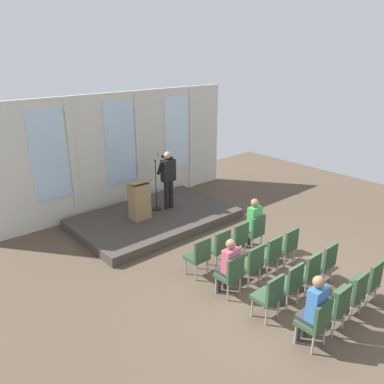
% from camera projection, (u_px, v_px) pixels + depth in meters
% --- Properties ---
extents(ground_plane, '(17.03, 17.03, 0.00)m').
position_uv_depth(ground_plane, '(290.00, 295.00, 8.11)').
color(ground_plane, brown).
extents(rear_partition, '(8.39, 0.14, 3.62)m').
position_uv_depth(rear_partition, '(121.00, 151.00, 12.12)').
color(rear_partition, beige).
rests_on(rear_partition, ground).
extents(stage_platform, '(4.52, 2.90, 0.26)m').
position_uv_depth(stage_platform, '(155.00, 218.00, 11.46)').
color(stage_platform, '#3F3833').
rests_on(stage_platform, ground).
extents(speaker, '(0.51, 0.69, 1.76)m').
position_uv_depth(speaker, '(168.00, 176.00, 11.54)').
color(speaker, black).
rests_on(speaker, stage_platform).
extents(mic_stand, '(0.28, 0.28, 1.55)m').
position_uv_depth(mic_stand, '(156.00, 199.00, 11.66)').
color(mic_stand, black).
rests_on(mic_stand, stage_platform).
extents(lectern, '(0.60, 0.48, 1.16)m').
position_uv_depth(lectern, '(139.00, 200.00, 10.95)').
color(lectern, '#93724C').
rests_on(lectern, stage_platform).
extents(chair_r0_c0, '(0.46, 0.44, 0.94)m').
position_uv_depth(chair_r0_c0, '(199.00, 255.00, 8.62)').
color(chair_r0_c0, '#99999E').
rests_on(chair_r0_c0, ground).
extents(chair_r0_c1, '(0.46, 0.44, 0.94)m').
position_uv_depth(chair_r0_c1, '(219.00, 246.00, 9.00)').
color(chair_r0_c1, '#99999E').
rests_on(chair_r0_c1, ground).
extents(chair_r0_c2, '(0.46, 0.44, 0.94)m').
position_uv_depth(chair_r0_c2, '(238.00, 238.00, 9.39)').
color(chair_r0_c2, '#99999E').
rests_on(chair_r0_c2, ground).
extents(chair_r0_c3, '(0.46, 0.44, 0.94)m').
position_uv_depth(chair_r0_c3, '(255.00, 230.00, 9.78)').
color(chair_r0_c3, '#99999E').
rests_on(chair_r0_c3, ground).
extents(audience_r0_c3, '(0.36, 0.39, 1.37)m').
position_uv_depth(audience_r0_c3, '(253.00, 221.00, 9.76)').
color(audience_r0_c3, '#2D2D33').
rests_on(audience_r0_c3, ground).
extents(chair_r1_c0, '(0.46, 0.44, 0.94)m').
position_uv_depth(chair_r1_c0, '(231.00, 273.00, 7.92)').
color(chair_r1_c0, '#99999E').
rests_on(chair_r1_c0, ground).
extents(audience_r1_c0, '(0.36, 0.39, 1.27)m').
position_uv_depth(audience_r1_c0, '(229.00, 264.00, 7.92)').
color(audience_r1_c0, '#2D2D33').
rests_on(audience_r1_c0, ground).
extents(chair_r1_c1, '(0.46, 0.44, 0.94)m').
position_uv_depth(chair_r1_c1, '(252.00, 262.00, 8.31)').
color(chair_r1_c1, '#99999E').
rests_on(chair_r1_c1, ground).
extents(chair_r1_c2, '(0.46, 0.44, 0.94)m').
position_uv_depth(chair_r1_c2, '(270.00, 253.00, 8.70)').
color(chair_r1_c2, '#99999E').
rests_on(chair_r1_c2, ground).
extents(chair_r1_c3, '(0.46, 0.44, 0.94)m').
position_uv_depth(chair_r1_c3, '(287.00, 244.00, 9.08)').
color(chair_r1_c3, '#99999E').
rests_on(chair_r1_c3, ground).
extents(chair_r2_c0, '(0.46, 0.44, 0.94)m').
position_uv_depth(chair_r2_c0, '(270.00, 294.00, 7.23)').
color(chair_r2_c0, '#99999E').
rests_on(chair_r2_c0, ground).
extents(chair_r2_c1, '(0.46, 0.44, 0.94)m').
position_uv_depth(chair_r2_c1, '(290.00, 282.00, 7.62)').
color(chair_r2_c1, '#99999E').
rests_on(chair_r2_c1, ground).
extents(chair_r2_c2, '(0.46, 0.44, 0.94)m').
position_uv_depth(chair_r2_c2, '(308.00, 271.00, 8.00)').
color(chair_r2_c2, '#99999E').
rests_on(chair_r2_c2, ground).
extents(chair_r2_c3, '(0.46, 0.44, 0.94)m').
position_uv_depth(chair_r2_c3, '(325.00, 260.00, 8.39)').
color(chair_r2_c3, '#99999E').
rests_on(chair_r2_c3, ground).
extents(chair_r3_c0, '(0.46, 0.44, 0.94)m').
position_uv_depth(chair_r3_c0, '(316.00, 321.00, 6.54)').
color(chair_r3_c0, '#99999E').
rests_on(chair_r3_c0, ground).
extents(audience_r3_c0, '(0.36, 0.39, 1.37)m').
position_uv_depth(audience_r3_c0, '(313.00, 307.00, 6.51)').
color(audience_r3_c0, '#2D2D33').
rests_on(audience_r3_c0, ground).
extents(chair_r3_c1, '(0.46, 0.44, 0.94)m').
position_uv_depth(chair_r3_c1, '(336.00, 305.00, 6.92)').
color(chair_r3_c1, '#99999E').
rests_on(chair_r3_c1, ground).
extents(chair_r3_c2, '(0.46, 0.44, 0.94)m').
position_uv_depth(chair_r3_c2, '(353.00, 292.00, 7.31)').
color(chair_r3_c2, '#99999E').
rests_on(chair_r3_c2, ground).
extents(chair_r3_c3, '(0.46, 0.44, 0.94)m').
position_uv_depth(chair_r3_c3, '(369.00, 279.00, 7.70)').
color(chair_r3_c3, '#99999E').
rests_on(chair_r3_c3, ground).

